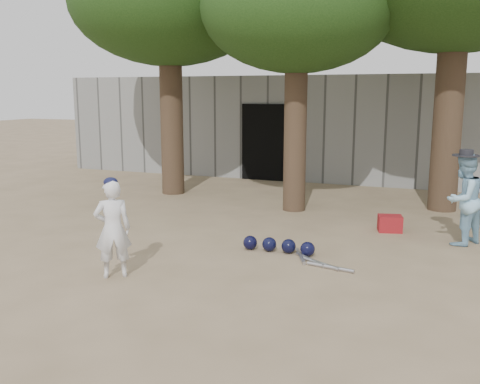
% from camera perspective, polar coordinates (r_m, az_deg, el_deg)
% --- Properties ---
extents(ground, '(70.00, 70.00, 0.00)m').
position_cam_1_polar(ground, '(8.15, -6.57, -7.51)').
color(ground, '#937C5E').
rests_on(ground, ground).
extents(boy_player, '(0.59, 0.56, 1.36)m').
position_cam_1_polar(boy_player, '(7.52, -13.42, -3.86)').
color(boy_player, white).
rests_on(boy_player, ground).
extents(spectator_blue, '(0.90, 0.94, 1.53)m').
position_cam_1_polar(spectator_blue, '(9.62, 22.68, -0.74)').
color(spectator_blue, '#92C5E2').
rests_on(spectator_blue, ground).
extents(red_bag, '(0.49, 0.41, 0.30)m').
position_cam_1_polar(red_bag, '(10.20, 15.70, -3.26)').
color(red_bag, maroon).
rests_on(red_bag, ground).
extents(back_building, '(16.00, 5.24, 3.00)m').
position_cam_1_polar(back_building, '(17.57, 9.44, 7.09)').
color(back_building, gray).
rests_on(back_building, ground).
extents(helmet_row, '(1.19, 0.27, 0.23)m').
position_cam_1_polar(helmet_row, '(8.59, 4.14, -5.71)').
color(helmet_row, black).
rests_on(helmet_row, ground).
extents(bat_pile, '(1.07, 0.80, 0.06)m').
position_cam_1_polar(bat_pile, '(8.14, 8.01, -7.35)').
color(bat_pile, '#A8A8AF').
rests_on(bat_pile, ground).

